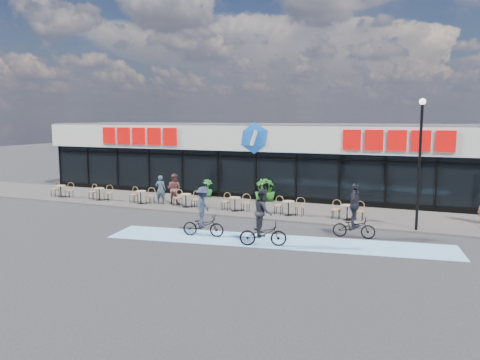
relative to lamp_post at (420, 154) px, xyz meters
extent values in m
plane|color=#28282B|center=(-9.21, -2.30, -3.45)|extent=(120.00, 120.00, 0.00)
cube|color=#57524D|center=(-9.21, 2.20, -3.40)|extent=(44.00, 5.00, 0.10)
cube|color=#78B6E3|center=(-5.21, -3.80, -3.44)|extent=(14.17, 4.13, 0.01)
cube|color=black|center=(-9.21, 7.70, -1.95)|extent=(30.00, 6.00, 3.00)
cube|color=beige|center=(-9.21, 7.55, 0.30)|extent=(30.60, 6.30, 1.50)
cube|color=#47474C|center=(-9.21, 7.70, 1.10)|extent=(30.60, 6.30, 0.10)
cube|color=navy|center=(-9.21, 4.66, -0.40)|extent=(30.60, 0.08, 0.18)
cube|color=black|center=(-9.21, 4.67, -0.80)|extent=(30.00, 0.06, 0.08)
cube|color=black|center=(-9.21, 4.68, -3.25)|extent=(30.00, 0.10, 0.40)
cube|color=#BF0807|center=(-17.21, 4.40, 0.35)|extent=(5.63, 0.18, 1.10)
cube|color=#BF0807|center=(-1.21, 4.40, 0.35)|extent=(5.63, 0.18, 1.10)
ellipsoid|color=blue|center=(-9.21, 4.40, 0.35)|extent=(1.90, 0.24, 1.90)
cylinder|color=black|center=(-24.21, 4.67, -1.95)|extent=(0.10, 0.10, 3.00)
cylinder|color=black|center=(-21.71, 4.67, -1.95)|extent=(0.10, 0.10, 3.00)
cylinder|color=black|center=(-19.21, 4.67, -1.95)|extent=(0.10, 0.10, 3.00)
cylinder|color=black|center=(-16.71, 4.67, -1.95)|extent=(0.10, 0.10, 3.00)
cylinder|color=black|center=(-14.21, 4.67, -1.95)|extent=(0.10, 0.10, 3.00)
cylinder|color=black|center=(-11.71, 4.67, -1.95)|extent=(0.10, 0.10, 3.00)
cylinder|color=black|center=(-9.21, 4.67, -1.95)|extent=(0.10, 0.10, 3.00)
cylinder|color=black|center=(-6.71, 4.67, -1.95)|extent=(0.10, 0.10, 3.00)
cylinder|color=black|center=(-4.21, 4.67, -1.95)|extent=(0.10, 0.10, 3.00)
cylinder|color=black|center=(-1.71, 4.67, -1.95)|extent=(0.10, 0.10, 3.00)
cylinder|color=black|center=(0.79, 4.67, -1.95)|extent=(0.10, 0.10, 3.00)
cylinder|color=black|center=(0.00, 0.00, -0.62)|extent=(0.12, 0.12, 5.46)
sphere|color=#FFF2CC|center=(0.00, 0.00, 2.21)|extent=(0.28, 0.28, 0.28)
cylinder|color=tan|center=(-20.65, 0.86, -2.63)|extent=(0.60, 0.60, 0.04)
cylinder|color=black|center=(-20.65, 0.86, -2.98)|extent=(0.06, 0.06, 0.70)
cylinder|color=black|center=(-20.65, 0.86, -3.34)|extent=(0.40, 0.40, 0.02)
cylinder|color=tan|center=(-17.73, 0.86, -2.63)|extent=(0.60, 0.60, 0.04)
cylinder|color=black|center=(-17.73, 0.86, -2.98)|extent=(0.06, 0.06, 0.70)
cylinder|color=black|center=(-17.73, 0.86, -3.34)|extent=(0.40, 0.40, 0.02)
cylinder|color=tan|center=(-14.81, 0.86, -2.63)|extent=(0.60, 0.60, 0.04)
cylinder|color=black|center=(-14.81, 0.86, -2.98)|extent=(0.06, 0.06, 0.70)
cylinder|color=black|center=(-14.81, 0.86, -3.34)|extent=(0.40, 0.40, 0.02)
cylinder|color=tan|center=(-11.90, 0.86, -2.63)|extent=(0.60, 0.60, 0.04)
cylinder|color=black|center=(-11.90, 0.86, -2.98)|extent=(0.06, 0.06, 0.70)
cylinder|color=black|center=(-11.90, 0.86, -3.34)|extent=(0.40, 0.40, 0.02)
cylinder|color=tan|center=(-8.98, 0.86, -2.63)|extent=(0.60, 0.60, 0.04)
cylinder|color=black|center=(-8.98, 0.86, -2.98)|extent=(0.06, 0.06, 0.70)
cylinder|color=black|center=(-8.98, 0.86, -3.34)|extent=(0.40, 0.40, 0.02)
cylinder|color=tan|center=(-6.06, 0.86, -2.63)|extent=(0.60, 0.60, 0.04)
cylinder|color=black|center=(-6.06, 0.86, -2.98)|extent=(0.06, 0.06, 0.70)
cylinder|color=black|center=(-6.06, 0.86, -3.34)|extent=(0.40, 0.40, 0.02)
cylinder|color=tan|center=(-3.14, 0.86, -2.63)|extent=(0.60, 0.60, 0.04)
cylinder|color=black|center=(-3.14, 0.86, -2.98)|extent=(0.06, 0.06, 0.70)
cylinder|color=black|center=(-3.14, 0.86, -3.34)|extent=(0.40, 0.40, 0.02)
imported|color=#1D6727|center=(-12.26, 4.33, -2.80)|extent=(0.87, 0.87, 1.10)
imported|color=#215B1A|center=(-8.68, 4.19, -2.68)|extent=(1.02, 1.02, 1.33)
imported|color=#1D5919|center=(-8.29, 4.45, -2.69)|extent=(0.75, 0.75, 1.32)
imported|color=#32424E|center=(-13.74, 1.26, -2.53)|extent=(0.69, 0.55, 1.64)
imported|color=brown|center=(-12.99, 1.48, -2.48)|extent=(0.87, 0.69, 1.74)
imported|color=black|center=(-5.51, -4.62, -2.96)|extent=(1.95, 1.20, 0.97)
imported|color=black|center=(-5.51, -4.62, -2.09)|extent=(0.94, 1.06, 1.82)
imported|color=black|center=(-2.39, -2.03, -2.99)|extent=(1.79, 0.74, 0.92)
imported|color=black|center=(-2.39, -2.03, -2.07)|extent=(0.53, 1.12, 1.86)
imported|color=black|center=(-8.33, -4.16, -2.98)|extent=(1.86, 0.90, 0.94)
imported|color=#272C3E|center=(-8.33, -4.16, -2.16)|extent=(0.79, 1.17, 1.68)
camera|label=1|loc=(0.32, -21.48, 1.54)|focal=35.00mm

